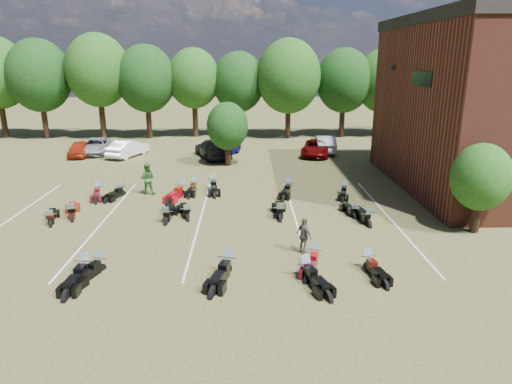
{
  "coord_description": "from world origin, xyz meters",
  "views": [
    {
      "loc": [
        -0.57,
        -19.54,
        8.16
      ],
      "look_at": [
        -0.05,
        4.0,
        1.2
      ],
      "focal_mm": 32.0,
      "sensor_mm": 36.0,
      "label": 1
    }
  ],
  "objects_px": {
    "person_grey": "(304,236)",
    "person_green": "(147,179)",
    "car_0": "(79,149)",
    "motorcycle_7": "(73,220)",
    "motorcycle_3": "(228,273)",
    "car_4": "(224,147)",
    "motorcycle_14": "(98,196)"
  },
  "relations": [
    {
      "from": "car_4",
      "to": "person_green",
      "type": "relative_size",
      "value": 2.19
    },
    {
      "from": "car_0",
      "to": "car_4",
      "type": "xyz_separation_m",
      "value": [
        12.38,
        0.15,
        0.09
      ]
    },
    {
      "from": "person_green",
      "to": "person_grey",
      "type": "height_order",
      "value": "person_green"
    },
    {
      "from": "motorcycle_14",
      "to": "person_green",
      "type": "bearing_deg",
      "value": -6.97
    },
    {
      "from": "car_0",
      "to": "person_grey",
      "type": "xyz_separation_m",
      "value": [
        16.79,
        -20.56,
        0.16
      ]
    },
    {
      "from": "car_0",
      "to": "motorcycle_3",
      "type": "height_order",
      "value": "car_0"
    },
    {
      "from": "person_grey",
      "to": "motorcycle_14",
      "type": "distance_m",
      "value": 14.58
    },
    {
      "from": "motorcycle_7",
      "to": "motorcycle_3",
      "type": "bearing_deg",
      "value": 124.63
    },
    {
      "from": "person_grey",
      "to": "car_0",
      "type": "bearing_deg",
      "value": 8.42
    },
    {
      "from": "person_green",
      "to": "motorcycle_7",
      "type": "distance_m",
      "value": 5.68
    },
    {
      "from": "person_grey",
      "to": "motorcycle_3",
      "type": "height_order",
      "value": "person_grey"
    },
    {
      "from": "car_0",
      "to": "motorcycle_3",
      "type": "xyz_separation_m",
      "value": [
        13.56,
        -22.44,
        -0.64
      ]
    },
    {
      "from": "motorcycle_7",
      "to": "motorcycle_14",
      "type": "distance_m",
      "value": 4.42
    },
    {
      "from": "person_grey",
      "to": "motorcycle_14",
      "type": "bearing_deg",
      "value": 22.0
    },
    {
      "from": "car_0",
      "to": "car_4",
      "type": "bearing_deg",
      "value": -8.02
    },
    {
      "from": "car_0",
      "to": "motorcycle_7",
      "type": "relative_size",
      "value": 1.51
    },
    {
      "from": "car_0",
      "to": "motorcycle_14",
      "type": "relative_size",
      "value": 1.73
    },
    {
      "from": "motorcycle_3",
      "to": "motorcycle_14",
      "type": "relative_size",
      "value": 1.15
    },
    {
      "from": "car_4",
      "to": "person_grey",
      "type": "relative_size",
      "value": 2.66
    },
    {
      "from": "car_4",
      "to": "motorcycle_7",
      "type": "bearing_deg",
      "value": -90.33
    },
    {
      "from": "person_green",
      "to": "motorcycle_14",
      "type": "bearing_deg",
      "value": 6.89
    },
    {
      "from": "car_0",
      "to": "motorcycle_7",
      "type": "xyz_separation_m",
      "value": [
        5.23,
        -16.18,
        -0.64
      ]
    },
    {
      "from": "person_grey",
      "to": "motorcycle_14",
      "type": "xyz_separation_m",
      "value": [
        -11.6,
        8.79,
        -0.81
      ]
    },
    {
      "from": "person_green",
      "to": "person_grey",
      "type": "xyz_separation_m",
      "value": [
        8.59,
        -9.12,
        -0.17
      ]
    },
    {
      "from": "car_0",
      "to": "motorcycle_14",
      "type": "bearing_deg",
      "value": -74.88
    },
    {
      "from": "person_green",
      "to": "person_grey",
      "type": "relative_size",
      "value": 1.21
    },
    {
      "from": "car_0",
      "to": "person_grey",
      "type": "distance_m",
      "value": 26.55
    },
    {
      "from": "car_0",
      "to": "person_green",
      "type": "distance_m",
      "value": 14.08
    },
    {
      "from": "person_green",
      "to": "motorcycle_3",
      "type": "distance_m",
      "value": 12.28
    },
    {
      "from": "person_grey",
      "to": "person_green",
      "type": "bearing_deg",
      "value": 12.48
    },
    {
      "from": "car_0",
      "to": "motorcycle_14",
      "type": "xyz_separation_m",
      "value": [
        5.2,
        -11.76,
        -0.64
      ]
    },
    {
      "from": "motorcycle_14",
      "to": "car_4",
      "type": "bearing_deg",
      "value": 45.79
    }
  ]
}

